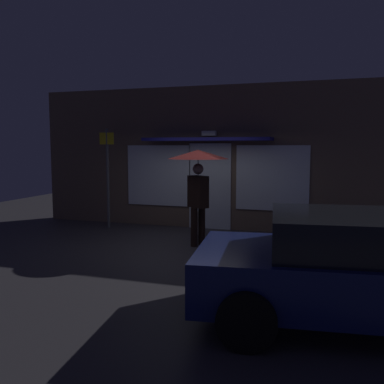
% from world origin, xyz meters
% --- Properties ---
extents(ground_plane, '(18.00, 18.00, 0.00)m').
position_xyz_m(ground_plane, '(0.00, 0.00, 0.00)').
color(ground_plane, '#38353A').
extents(building_facade, '(9.60, 1.00, 3.65)m').
position_xyz_m(building_facade, '(0.00, 2.34, 1.82)').
color(building_facade, brown).
rests_on(building_facade, ground).
extents(person_with_umbrella, '(1.29, 1.29, 2.05)m').
position_xyz_m(person_with_umbrella, '(0.27, 0.27, 1.68)').
color(person_with_umbrella, black).
rests_on(person_with_umbrella, ground).
extents(parked_car, '(4.28, 2.45, 1.34)m').
position_xyz_m(parked_car, '(3.39, -2.97, 0.70)').
color(parked_car, navy).
rests_on(parked_car, ground).
extents(street_sign_post, '(0.40, 0.07, 2.57)m').
position_xyz_m(street_sign_post, '(-2.54, 1.45, 1.45)').
color(street_sign_post, '#595B60').
rests_on(street_sign_post, ground).
extents(sidewalk_bollard, '(0.21, 0.21, 0.56)m').
position_xyz_m(sidewalk_bollard, '(-0.13, 1.38, 0.28)').
color(sidewalk_bollard, '#B2A899').
rests_on(sidewalk_bollard, ground).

